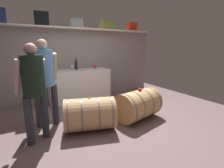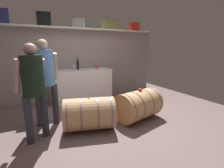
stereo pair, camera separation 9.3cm
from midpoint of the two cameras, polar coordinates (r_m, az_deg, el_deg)
ground_plane at (r=4.01m, az=-3.51°, el=-9.81°), size 6.27×7.28×0.02m
back_wall_panel at (r=5.18m, az=-10.44°, el=6.60°), size 5.07×0.10×2.00m
high_shelf_board at (r=5.04m, az=-10.39°, el=18.02°), size 4.66×0.40×0.03m
toolcase_navy at (r=4.87m, az=-33.07°, el=18.75°), size 0.32×0.26×0.34m
toolcase_black at (r=4.88m, az=-21.74°, el=19.80°), size 0.35×0.26×0.34m
toolcase_grey at (r=5.05m, az=-10.78°, el=19.60°), size 0.30×0.24×0.25m
toolcase_olive at (r=5.40m, az=-0.44°, el=19.49°), size 0.43×0.29×0.28m
toolcase_red at (r=5.86m, az=8.03°, el=18.73°), size 0.32×0.21×0.26m
work_cabinet at (r=4.91m, az=-9.90°, el=-0.28°), size 1.70×0.60×0.89m
wine_bottle_dark at (r=4.82m, az=-11.05°, el=6.60°), size 0.07×0.07×0.34m
wine_glass at (r=4.75m, az=-12.37°, el=5.86°), size 0.07×0.07×0.14m
red_funnel at (r=5.14m, az=-4.82°, el=6.10°), size 0.11×0.11×0.12m
wine_barrel_near at (r=3.62m, az=9.68°, el=-7.07°), size 1.06×0.81×0.63m
wine_barrel_far at (r=3.16m, az=-6.92°, el=-10.03°), size 1.04×0.82×0.61m
tasting_cup at (r=3.54m, az=10.35°, el=-1.88°), size 0.07×0.07×0.05m
winemaker_pouring at (r=2.86m, az=-24.46°, el=0.37°), size 0.51×0.48×1.57m
visitor_tasting at (r=3.37m, az=-21.21°, el=3.19°), size 0.50×0.40×1.65m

